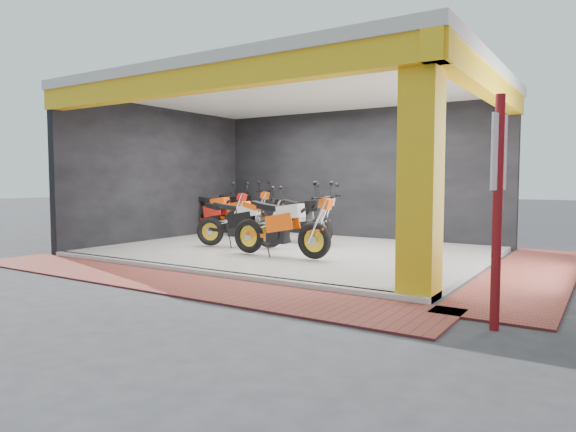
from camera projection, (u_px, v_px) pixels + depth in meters
ground at (237, 266)px, 9.68m from camera, size 80.00×80.00×0.00m
showroom_floor at (293, 251)px, 11.36m from camera, size 8.00×6.00×0.10m
showroom_ceiling at (293, 89)px, 11.11m from camera, size 8.40×6.40×0.20m
back_wall at (354, 176)px, 13.84m from camera, size 8.20×0.20×3.50m
left_wall at (161, 175)px, 13.44m from camera, size 0.20×6.20×3.50m
corner_column at (421, 171)px, 6.91m from camera, size 0.50×0.50×3.50m
header_beam_front at (199, 80)px, 8.61m from camera, size 8.40×0.30×0.40m
header_beam_right at (487, 84)px, 8.98m from camera, size 0.30×6.40×0.40m
floor_kerb at (200, 272)px, 8.82m from camera, size 8.00×0.20×0.10m
paver_front at (167, 281)px, 8.17m from camera, size 9.00×1.40×0.03m
paver_right at (531, 274)px, 8.78m from camera, size 1.40×7.00×0.03m
signpost at (498, 203)px, 5.47m from camera, size 0.10×0.35×2.53m
moto_hero at (314, 223)px, 9.70m from camera, size 2.38×0.92×1.44m
moto_row_a at (269, 219)px, 11.34m from camera, size 2.33×1.42×1.34m
moto_row_b at (321, 216)px, 11.81m from camera, size 2.43×1.41×1.40m
moto_row_c at (235, 210)px, 14.03m from camera, size 2.35×0.92×1.42m
moto_row_d at (258, 208)px, 14.92m from camera, size 2.49×1.26×1.45m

